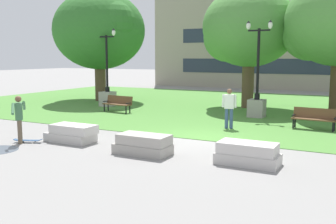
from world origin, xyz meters
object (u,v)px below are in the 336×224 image
Objects in this scene: lamp_post_right at (257,98)px; skateboard at (28,140)px; park_bench_near_left at (118,103)px; person_bystander_near_lawn at (229,106)px; person_skateboarder at (19,116)px; concrete_block_left at (143,145)px; concrete_block_right at (248,154)px; concrete_block_center at (72,133)px; lamp_post_center at (107,90)px; park_bench_far_left at (314,117)px.

skateboard is at bearing -120.41° from lamp_post_right.
person_bystander_near_lawn reaches higher than park_bench_near_left.
person_skateboarder is 1.00× the size of person_bystander_near_lawn.
concrete_block_left and concrete_block_right have the same top height.
concrete_block_center is at bearing -116.50° from lamp_post_right.
lamp_post_center is (-3.55, 10.10, 0.02)m from person_skateboarder.
concrete_block_right is 0.98× the size of park_bench_far_left.
park_bench_far_left is (10.43, -0.53, 0.00)m from park_bench_near_left.
person_bystander_near_lawn reaches higher than concrete_block_right.
person_bystander_near_lawn reaches higher than concrete_block_center.
park_bench_near_left is 2.90m from lamp_post_center.
park_bench_near_left is 7.42m from person_bystander_near_lawn.
skateboard is 0.21× the size of lamp_post_center.
concrete_block_left is 1.00× the size of concrete_block_right.
park_bench_far_left is at bearing 40.23° from skateboard.
park_bench_near_left is at bearing 99.87° from person_skateboarder.
person_bystander_near_lawn is at bearing 47.46° from skateboard.
concrete_block_center is at bearing 173.58° from concrete_block_left.
person_skateboarder is at bearing -132.57° from person_bystander_near_lawn.
concrete_block_center is at bearing 35.60° from person_skateboarder.
concrete_block_right is at bearing -76.61° from lamp_post_right.
concrete_block_left is 1.78× the size of skateboard.
park_bench_near_left is (-6.17, 7.49, 0.23)m from concrete_block_left.
lamp_post_right is (5.92, 9.97, 0.04)m from person_skateboarder.
park_bench_far_left reaches higher than concrete_block_left.
person_skateboarder is at bearing -139.63° from park_bench_far_left.
park_bench_near_left is 1.08× the size of person_bystander_near_lawn.
park_bench_near_left reaches higher than concrete_block_right.
park_bench_far_left is (7.53, 6.60, 0.23)m from concrete_block_center.
park_bench_near_left is (-2.90, 7.13, 0.23)m from concrete_block_center.
lamp_post_right is (9.47, -0.13, 0.02)m from lamp_post_center.
concrete_block_right is (6.57, -0.01, 0.00)m from concrete_block_center.
skateboard is at bearing 46.58° from person_skateboarder.
person_bystander_near_lawn is (-2.33, 5.17, 0.68)m from concrete_block_right.
skateboard is (-4.57, -0.50, -0.22)m from concrete_block_left.
concrete_block_center is 1.93m from person_skateboarder.
person_bystander_near_lawn is at bearing 80.09° from concrete_block_left.
concrete_block_center is at bearing -138.77° from park_bench_far_left.
park_bench_near_left is at bearing -166.33° from lamp_post_right.
person_bystander_near_lawn is at bearing -22.76° from lamp_post_center.
lamp_post_center reaches higher than person_bystander_near_lawn.
concrete_block_center is 6.57m from concrete_block_right.
concrete_block_left is at bearing 8.26° from person_skateboarder.
park_bench_near_left is at bearing 129.47° from concrete_block_left.
concrete_block_center reaches higher than skateboard.
concrete_block_left is at bearing -97.20° from lamp_post_right.
park_bench_near_left is at bearing -42.14° from lamp_post_center.
skateboard is 0.21× the size of lamp_post_right.
concrete_block_center is 3.29m from concrete_block_left.
park_bench_far_left is at bearing 23.58° from person_bystander_near_lawn.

